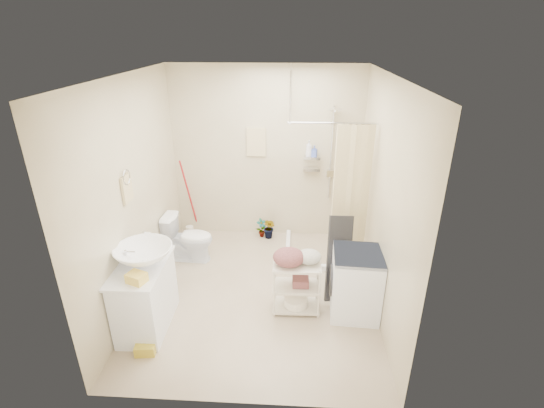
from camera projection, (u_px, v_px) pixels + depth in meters
The scene contains 23 objects.
floor at pixel (258, 292), 4.93m from camera, with size 3.20×3.20×0.00m, color #BBA98C.
ceiling at pixel (254, 76), 3.87m from camera, with size 2.80×3.20×0.04m, color silver.
wall_back at pixel (267, 155), 5.86m from camera, with size 2.80×0.04×2.60m, color beige.
wall_front at pixel (236, 280), 2.94m from camera, with size 2.80×0.04×2.60m, color beige.
wall_left at pixel (134, 194), 4.48m from camera, with size 0.04×3.20×2.60m, color beige.
wall_right at pixel (383, 200), 4.33m from camera, with size 0.04×3.20×2.60m, color beige.
vanity at pixel (145, 296), 4.25m from camera, with size 0.49×0.87×0.77m, color silver.
sink at pixel (144, 255), 4.08m from camera, with size 0.60×0.60×0.21m, color white.
counter_basket at pixel (137, 278), 3.81m from camera, with size 0.18×0.14×0.10m, color #EBC64C.
floor_basket at pixel (146, 347), 3.98m from camera, with size 0.29×0.22×0.16m, color gold.
toilet at pixel (189, 238), 5.52m from camera, with size 0.38×0.67×0.68m, color white.
mop at pixel (187, 197), 6.10m from camera, with size 0.12×0.12×1.26m, color #AC151B, non-canonical shape.
potted_plant_a at pixel (261, 228), 6.19m from camera, with size 0.16×0.11×0.31m, color brown.
potted_plant_b at pixel (269, 228), 6.14m from camera, with size 0.19×0.15×0.35m, color brown.
hanging_towel at pixel (256, 142), 5.77m from camera, with size 0.28×0.03×0.42m, color beige.
towel_ring at pixel (127, 187), 4.22m from camera, with size 0.04×0.22×0.34m, color #D7C288, non-canonical shape.
tp_holder at pixel (146, 237), 4.76m from camera, with size 0.08×0.12×0.14m, color white, non-canonical shape.
shower at pixel (325, 185), 5.41m from camera, with size 1.10×1.10×2.10m, color white, non-canonical shape.
shampoo_bottle_a at pixel (309, 148), 5.70m from camera, with size 0.09×0.09×0.23m, color silver.
shampoo_bottle_b at pixel (314, 151), 5.71m from camera, with size 0.07×0.07×0.16m, color #465CB9.
washing_machine at pixel (356, 283), 4.44m from camera, with size 0.53×0.55×0.78m, color white.
laundry_rack at pixel (296, 283), 4.49m from camera, with size 0.54×0.31×0.74m, color beige, non-canonical shape.
ironing_board at pixel (339, 259), 4.66m from camera, with size 0.30×0.09×1.07m, color black, non-canonical shape.
Camera 1 is at (0.41, -4.03, 3.02)m, focal length 26.00 mm.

